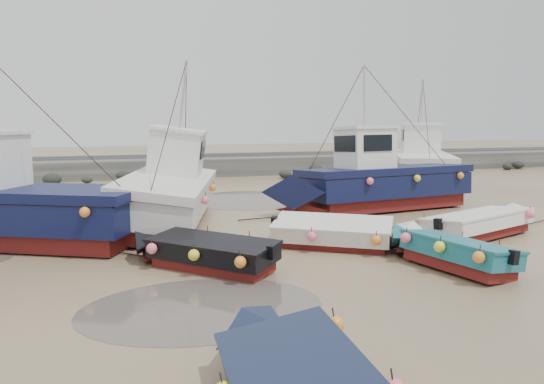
% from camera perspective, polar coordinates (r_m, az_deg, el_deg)
% --- Properties ---
extents(ground, '(120.00, 120.00, 0.00)m').
position_cam_1_polar(ground, '(15.43, 4.09, -7.30)').
color(ground, '#9F885F').
rests_on(ground, ground).
extents(seawall, '(60.00, 4.92, 1.50)m').
position_cam_1_polar(seawall, '(36.50, -7.57, 2.71)').
color(seawall, slate).
rests_on(seawall, ground).
extents(puddle_a, '(5.34, 5.34, 0.01)m').
position_cam_1_polar(puddle_a, '(11.87, -7.55, -12.19)').
color(puddle_a, '#564D46').
rests_on(puddle_a, ground).
extents(puddle_b, '(3.62, 3.62, 0.01)m').
position_cam_1_polar(puddle_b, '(20.19, 17.95, -3.94)').
color(puddle_b, '#564D46').
rests_on(puddle_b, ground).
extents(puddle_d, '(5.78, 5.78, 0.01)m').
position_cam_1_polar(puddle_d, '(26.05, -2.92, -0.85)').
color(puddle_d, '#564D46').
rests_on(puddle_d, ground).
extents(dinghy_1, '(2.40, 6.40, 1.43)m').
position_cam_1_polar(dinghy_1, '(7.64, 3.56, -19.87)').
color(dinghy_1, maroon).
rests_on(dinghy_1, ground).
extents(dinghy_2, '(2.38, 5.22, 1.43)m').
position_cam_1_polar(dinghy_2, '(15.30, 18.28, -5.66)').
color(dinghy_2, maroon).
rests_on(dinghy_2, ground).
extents(dinghy_3, '(6.45, 3.31, 1.43)m').
position_cam_1_polar(dinghy_3, '(19.72, 21.99, -2.85)').
color(dinghy_3, maroon).
rests_on(dinghy_3, ground).
extents(dinghy_4, '(4.66, 4.53, 1.43)m').
position_cam_1_polar(dinghy_4, '(14.63, -7.58, -5.99)').
color(dinghy_4, maroon).
rests_on(dinghy_4, ground).
extents(dinghy_5, '(5.51, 3.77, 1.43)m').
position_cam_1_polar(dinghy_5, '(16.85, 7.78, -4.10)').
color(dinghy_5, maroon).
rests_on(dinghy_5, ground).
extents(cabin_boat_0, '(10.74, 6.46, 6.22)m').
position_cam_1_polar(cabin_boat_0, '(19.07, -27.24, -1.19)').
color(cabin_boat_0, maroon).
rests_on(cabin_boat_0, ground).
extents(cabin_boat_1, '(5.00, 11.39, 6.22)m').
position_cam_1_polar(cabin_boat_1, '(20.93, -11.17, 0.33)').
color(cabin_boat_1, maroon).
rests_on(cabin_boat_1, ground).
extents(cabin_boat_2, '(10.89, 4.06, 6.22)m').
position_cam_1_polar(cabin_boat_2, '(23.54, 10.87, 1.26)').
color(cabin_boat_2, maroon).
rests_on(cabin_boat_2, ground).
extents(cabin_boat_3, '(6.36, 10.23, 6.22)m').
position_cam_1_polar(cabin_boat_3, '(33.45, 15.69, 3.16)').
color(cabin_boat_3, maroon).
rests_on(cabin_boat_3, ground).
extents(person, '(0.69, 0.66, 1.58)m').
position_cam_1_polar(person, '(21.33, -10.37, -3.03)').
color(person, '#151B35').
rests_on(person, ground).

